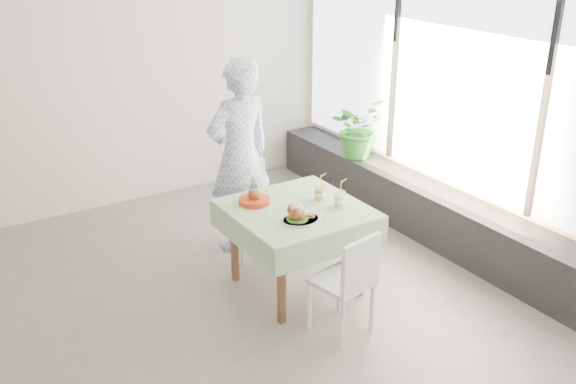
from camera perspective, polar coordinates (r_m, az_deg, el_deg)
floor at (r=5.13m, az=-10.76°, el=-11.60°), size 6.00×6.00×0.00m
wall_back at (r=6.82m, az=-19.69°, el=9.11°), size 6.00×0.02×2.80m
wall_front at (r=2.54m, az=9.16°, el=-12.81°), size 6.00×0.02×2.80m
wall_right at (r=6.14m, az=15.27°, el=8.23°), size 0.02×5.00×2.80m
window_pane at (r=6.07m, az=15.32°, el=10.48°), size 0.01×4.80×2.18m
window_ledge at (r=6.38m, az=12.98°, el=-1.99°), size 0.40×4.80×0.50m
cafe_table at (r=5.30m, az=0.75°, el=-4.17°), size 1.04×1.04×0.74m
chair_far at (r=5.95m, az=-3.21°, el=-3.14°), size 0.45×0.45×0.85m
chair_near at (r=4.88m, az=4.87°, el=-9.59°), size 0.46×0.46×0.82m
diner at (r=5.87m, az=-4.32°, el=3.22°), size 0.69×0.49×1.80m
main_dish at (r=4.92m, az=0.98°, el=-2.10°), size 0.30×0.30×0.15m
juice_cup_orange at (r=5.32m, az=2.82°, el=-0.05°), size 0.09×0.09×0.25m
juice_cup_lemonade at (r=5.19m, az=4.60°, el=-0.67°), size 0.09×0.09×0.27m
second_dish at (r=5.25m, az=-3.00°, el=-0.62°), size 0.26×0.26×0.12m
potted_plant at (r=6.98m, az=6.21°, el=5.72°), size 0.74×0.70×0.65m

